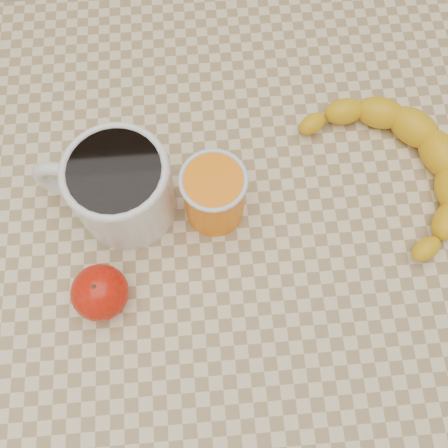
{
  "coord_description": "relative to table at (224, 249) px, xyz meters",
  "views": [
    {
      "loc": [
        -0.02,
        -0.22,
        1.35
      ],
      "look_at": [
        0.0,
        0.0,
        0.77
      ],
      "focal_mm": 40.0,
      "sensor_mm": 36.0,
      "label": 1
    }
  ],
  "objects": [
    {
      "name": "ground",
      "position": [
        0.0,
        0.0,
        -0.66
      ],
      "size": [
        3.0,
        3.0,
        0.0
      ],
      "primitive_type": "plane",
      "color": "tan",
      "rests_on": "ground"
    },
    {
      "name": "table",
      "position": [
        0.0,
        0.0,
        0.0
      ],
      "size": [
        0.8,
        0.8,
        0.75
      ],
      "color": "beige",
      "rests_on": "ground"
    },
    {
      "name": "coffee_mug",
      "position": [
        -0.12,
        0.04,
        0.14
      ],
      "size": [
        0.19,
        0.15,
        0.11
      ],
      "color": "silver",
      "rests_on": "table"
    },
    {
      "name": "orange_juice_glass",
      "position": [
        -0.01,
        0.03,
        0.13
      ],
      "size": [
        0.08,
        0.08,
        0.09
      ],
      "color": "orange",
      "rests_on": "table"
    },
    {
      "name": "apple",
      "position": [
        -0.15,
        -0.08,
        0.12
      ],
      "size": [
        0.07,
        0.07,
        0.06
      ],
      "color": "#AA0D05",
      "rests_on": "table"
    },
    {
      "name": "banana",
      "position": [
        0.23,
        0.06,
        0.11
      ],
      "size": [
        0.4,
        0.43,
        0.05
      ],
      "primitive_type": null,
      "rotation": [
        0.0,
        0.0,
        0.37
      ],
      "color": "gold",
      "rests_on": "table"
    }
  ]
}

